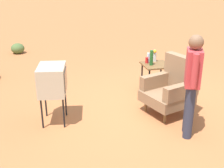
# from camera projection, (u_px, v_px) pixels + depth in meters

# --- Properties ---
(ground_plane) EXTENTS (60.00, 60.00, 0.00)m
(ground_plane) POSITION_uv_depth(u_px,v_px,m) (154.00, 109.00, 5.59)
(ground_plane) COLOR #B76B3D
(armchair) EXTENTS (0.97, 0.98, 1.06)m
(armchair) POSITION_uv_depth(u_px,v_px,m) (172.00, 88.00, 5.31)
(armchair) COLOR brown
(armchair) RESTS_ON ground
(side_table) EXTENTS (0.56, 0.56, 0.63)m
(side_table) POSITION_uv_depth(u_px,v_px,m) (156.00, 68.00, 6.21)
(side_table) COLOR black
(side_table) RESTS_ON ground
(tv_on_stand) EXTENTS (0.66, 0.53, 1.03)m
(tv_on_stand) POSITION_uv_depth(u_px,v_px,m) (52.00, 80.00, 4.86)
(tv_on_stand) COLOR black
(tv_on_stand) RESTS_ON ground
(person_standing) EXTENTS (0.53, 0.35, 1.64)m
(person_standing) POSITION_uv_depth(u_px,v_px,m) (192.00, 80.00, 4.40)
(person_standing) COLOR #2D3347
(person_standing) RESTS_ON ground
(soda_can_blue) EXTENTS (0.07, 0.07, 0.12)m
(soda_can_blue) POSITION_uv_depth(u_px,v_px,m) (151.00, 61.00, 6.20)
(soda_can_blue) COLOR blue
(soda_can_blue) RESTS_ON side_table
(soda_can_red) EXTENTS (0.07, 0.07, 0.12)m
(soda_can_red) POSITION_uv_depth(u_px,v_px,m) (147.00, 60.00, 6.24)
(soda_can_red) COLOR red
(soda_can_red) RESTS_ON side_table
(bottle_wine_green) EXTENTS (0.07, 0.07, 0.32)m
(bottle_wine_green) POSITION_uv_depth(u_px,v_px,m) (151.00, 58.00, 6.06)
(bottle_wine_green) COLOR #1E5623
(bottle_wine_green) RESTS_ON side_table
(bottle_short_clear) EXTENTS (0.06, 0.06, 0.20)m
(bottle_short_clear) POSITION_uv_depth(u_px,v_px,m) (148.00, 58.00, 6.29)
(bottle_short_clear) COLOR silver
(bottle_short_clear) RESTS_ON side_table
(flower_vase) EXTENTS (0.15, 0.09, 0.27)m
(flower_vase) POSITION_uv_depth(u_px,v_px,m) (155.00, 55.00, 6.32)
(flower_vase) COLOR silver
(flower_vase) RESTS_ON side_table
(shrub_mid) EXTENTS (0.42, 0.42, 0.33)m
(shrub_mid) POSITION_uv_depth(u_px,v_px,m) (18.00, 48.00, 9.30)
(shrub_mid) COLOR #516B38
(shrub_mid) RESTS_ON ground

